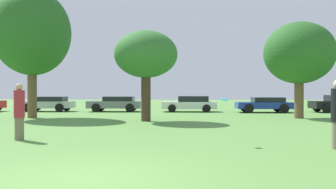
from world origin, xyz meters
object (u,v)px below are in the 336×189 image
person_thrower (19,111)px  tree_0 (32,33)px  tree_1 (146,55)px  parked_car_white (190,104)px  parked_car_blue (265,104)px  frisbee (224,100)px  tree_2 (299,53)px  parked_car_silver (49,103)px  parked_car_grey (116,103)px

person_thrower → tree_0: tree_0 is taller
person_thrower → tree_1: size_ratio=0.38×
parked_car_white → parked_car_blue: parked_car_white is taller
parked_car_blue → frisbee: bearing=72.3°
frisbee → tree_2: bearing=62.6°
tree_0 → parked_car_blue: 17.09m
tree_0 → frisbee: bearing=-42.9°
parked_car_silver → parked_car_grey: parked_car_grey is taller
parked_car_grey → person_thrower: bearing=89.3°
parked_car_silver → parked_car_white: 11.28m
tree_2 → parked_car_white: size_ratio=1.34×
tree_1 → parked_car_blue: 11.87m
parked_car_grey → parked_car_blue: (11.54, -0.31, -0.02)m
person_thrower → parked_car_silver: 16.84m
parked_car_grey → parked_car_white: parked_car_white is taller
parked_car_silver → parked_car_grey: 5.40m
tree_2 → parked_car_silver: size_ratio=1.42×
frisbee → tree_0: 14.88m
tree_2 → parked_car_blue: (-0.80, 5.64, -3.23)m
person_thrower → tree_2: (12.09, 10.01, 2.92)m
parked_car_silver → parked_car_grey: (5.40, 0.10, 0.01)m
tree_2 → parked_car_grey: tree_2 is taller
frisbee → parked_car_white: (-1.01, 16.65, -0.71)m
person_thrower → tree_2: 15.96m
tree_1 → parked_car_silver: bearing=136.5°
person_thrower → frisbee: size_ratio=8.16×
tree_0 → parked_car_silver: 8.15m
tree_1 → parked_car_white: (2.38, 8.72, -2.90)m
parked_car_silver → parked_car_grey: bearing=179.5°
tree_2 → parked_car_blue: bearing=98.1°
parked_car_blue → person_thrower: bearing=52.6°
tree_0 → parked_car_grey: 8.84m
parked_car_blue → parked_car_grey: bearing=-3.1°
parked_car_white → parked_car_silver: bearing=-0.1°
parked_car_silver → parked_car_white: size_ratio=0.94×
person_thrower → tree_1: tree_1 is taller
frisbee → parked_car_silver: bearing=126.9°
tree_0 → tree_1: size_ratio=1.60×
parked_car_blue → tree_0: bearing=21.1°
person_thrower → tree_0: 10.91m
tree_1 → tree_2: size_ratio=0.85×
tree_0 → parked_car_silver: size_ratio=1.93×
frisbee → tree_0: tree_0 is taller
frisbee → tree_1: size_ratio=0.05×
tree_1 → parked_car_white: 9.49m
tree_0 → parked_car_grey: tree_0 is taller
parked_car_white → frisbee: bearing=91.9°
tree_0 → tree_1: bearing=-14.6°
frisbee → tree_2: size_ratio=0.04×
parked_car_white → tree_2: bearing=135.0°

